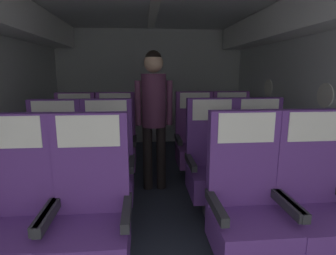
% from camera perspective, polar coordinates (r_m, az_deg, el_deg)
% --- Properties ---
extents(ground, '(3.78, 5.68, 0.02)m').
position_cam_1_polar(ground, '(3.05, -1.72, -15.68)').
color(ground, '#2D3342').
extents(fuselage_shell, '(3.66, 5.33, 2.23)m').
position_cam_1_polar(fuselage_shell, '(2.98, -2.23, 15.88)').
color(fuselage_shell, silver).
rests_on(fuselage_shell, ground).
extents(seat_a_left_window, '(0.51, 0.48, 1.14)m').
position_cam_1_polar(seat_a_left_window, '(2.02, -29.76, -16.81)').
color(seat_a_left_window, '#38383D').
rests_on(seat_a_left_window, ground).
extents(seat_a_left_aisle, '(0.51, 0.48, 1.14)m').
position_cam_1_polar(seat_a_left_aisle, '(1.87, -15.79, -17.99)').
color(seat_a_left_aisle, '#38383D').
rests_on(seat_a_left_aisle, ground).
extents(seat_a_right_aisle, '(0.51, 0.48, 1.14)m').
position_cam_1_polar(seat_a_right_aisle, '(2.17, 28.36, -14.62)').
color(seat_a_right_aisle, '#38383D').
rests_on(seat_a_right_aisle, ground).
extents(seat_a_right_window, '(0.51, 0.48, 1.14)m').
position_cam_1_polar(seat_a_right_window, '(1.97, 16.13, -16.42)').
color(seat_a_right_window, '#38383D').
rests_on(seat_a_right_window, ground).
extents(seat_b_left_window, '(0.51, 0.48, 1.14)m').
position_cam_1_polar(seat_b_left_window, '(2.77, -22.47, -8.49)').
color(seat_b_left_window, '#38383D').
rests_on(seat_b_left_window, ground).
extents(seat_b_left_aisle, '(0.51, 0.48, 1.14)m').
position_cam_1_polar(seat_b_left_aisle, '(2.67, -12.47, -8.60)').
color(seat_b_left_aisle, '#38383D').
rests_on(seat_b_left_aisle, ground).
extents(seat_b_right_aisle, '(0.51, 0.48, 1.14)m').
position_cam_1_polar(seat_b_right_aisle, '(2.87, 18.60, -7.50)').
color(seat_b_right_aisle, '#38383D').
rests_on(seat_b_right_aisle, ground).
extents(seat_b_right_window, '(0.51, 0.48, 1.14)m').
position_cam_1_polar(seat_b_right_window, '(2.72, 9.29, -8.12)').
color(seat_b_right_window, '#38383D').
rests_on(seat_b_right_window, ground).
extents(seat_c_left_window, '(0.51, 0.48, 1.14)m').
position_cam_1_polar(seat_c_left_window, '(3.54, -18.68, -3.91)').
color(seat_c_left_window, '#38383D').
rests_on(seat_c_left_window, ground).
extents(seat_c_left_aisle, '(0.51, 0.48, 1.14)m').
position_cam_1_polar(seat_c_left_aisle, '(3.47, -10.76, -3.81)').
color(seat_c_left_aisle, '#38383D').
rests_on(seat_c_left_aisle, ground).
extents(seat_c_right_aisle, '(0.51, 0.48, 1.14)m').
position_cam_1_polar(seat_c_right_aisle, '(3.65, 13.19, -3.14)').
color(seat_c_right_aisle, '#38383D').
rests_on(seat_c_right_aisle, ground).
extents(seat_c_right_window, '(0.51, 0.48, 1.14)m').
position_cam_1_polar(seat_c_right_window, '(3.53, 5.71, -3.39)').
color(seat_c_right_window, '#38383D').
rests_on(seat_c_right_window, ground).
extents(flight_attendant, '(0.43, 0.28, 1.62)m').
position_cam_1_polar(flight_attendant, '(3.14, -2.97, 4.48)').
color(flight_attendant, black).
rests_on(flight_attendant, ground).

